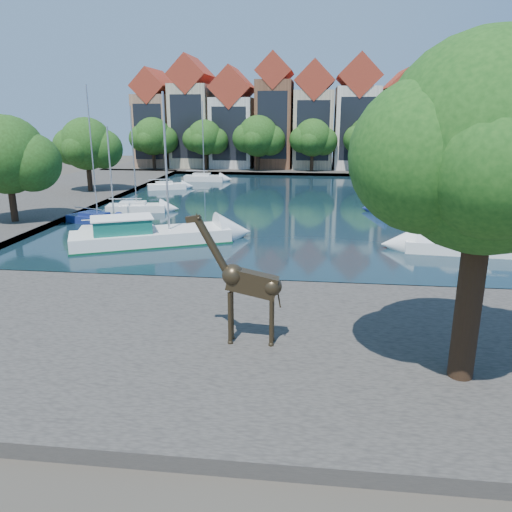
{
  "coord_description": "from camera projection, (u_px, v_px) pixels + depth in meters",
  "views": [
    {
      "loc": [
        2.59,
        -24.3,
        8.79
      ],
      "look_at": [
        -0.06,
        -2.0,
        2.33
      ],
      "focal_mm": 35.0,
      "sensor_mm": 36.0,
      "label": 1
    }
  ],
  "objects": [
    {
      "name": "left_quay",
      "position": [
        47.0,
        199.0,
        51.58
      ],
      "size": [
        14.0,
        52.0,
        0.5
      ],
      "primitive_type": "cube",
      "color": "#46423C",
      "rests_on": "ground"
    },
    {
      "name": "side_tree_left_near",
      "position": [
        8.0,
        157.0,
        38.21
      ],
      "size": [
        7.8,
        6.0,
        8.2
      ],
      "color": "#332114",
      "rests_on": "left_quay"
    },
    {
      "name": "sailboat_left_e",
      "position": [
        204.0,
        177.0,
        65.94
      ],
      "size": [
        5.21,
        1.98,
        10.14
      ],
      "color": "silver",
      "rests_on": "water_basin"
    },
    {
      "name": "far_tree_mid_west",
      "position": [
        259.0,
        137.0,
        73.31
      ],
      "size": [
        7.8,
        6.0,
        8.0
      ],
      "color": "#332114",
      "rests_on": "far_quay"
    },
    {
      "name": "sailboat_left_d",
      "position": [
        167.0,
        185.0,
        58.91
      ],
      "size": [
        4.68,
        3.17,
        8.78
      ],
      "color": "white",
      "rests_on": "water_basin"
    },
    {
      "name": "far_tree_mid_east",
      "position": [
        313.0,
        139.0,
        72.45
      ],
      "size": [
        7.02,
        5.4,
        7.52
      ],
      "color": "#332114",
      "rests_on": "far_quay"
    },
    {
      "name": "far_tree_east",
      "position": [
        369.0,
        139.0,
        71.51
      ],
      "size": [
        7.54,
        5.8,
        7.84
      ],
      "color": "#332114",
      "rests_on": "far_quay"
    },
    {
      "name": "far_tree_far_west",
      "position": [
        153.0,
        138.0,
        75.15
      ],
      "size": [
        7.28,
        5.6,
        7.68
      ],
      "color": "#332114",
      "rests_on": "far_quay"
    },
    {
      "name": "sailboat_left_c",
      "position": [
        137.0,
        206.0,
        45.67
      ],
      "size": [
        5.54,
        2.71,
        9.29
      ],
      "color": "white",
      "rests_on": "water_basin"
    },
    {
      "name": "ground",
      "position": [
        262.0,
        288.0,
        25.92
      ],
      "size": [
        160.0,
        160.0,
        0.0
      ],
      "primitive_type": "plane",
      "color": "#38332B",
      "rests_on": "ground"
    },
    {
      "name": "sailboat_right_c",
      "position": [
        432.0,
        193.0,
        52.98
      ],
      "size": [
        6.37,
        4.26,
        8.49
      ],
      "color": "silver",
      "rests_on": "water_basin"
    },
    {
      "name": "townhouse_west_inner",
      "position": [
        234.0,
        122.0,
        78.5
      ],
      "size": [
        6.43,
        9.18,
        15.15
      ],
      "color": "beige",
      "rests_on": "far_quay"
    },
    {
      "name": "motorsailer",
      "position": [
        146.0,
        233.0,
        34.09
      ],
      "size": [
        10.98,
        7.3,
        10.04
      ],
      "color": "white",
      "rests_on": "water_basin"
    },
    {
      "name": "townhouse_west_end",
      "position": [
        157.0,
        122.0,
        79.92
      ],
      "size": [
        5.44,
        9.18,
        14.93
      ],
      "color": "#997153",
      "rests_on": "far_quay"
    },
    {
      "name": "far_tree_far_east",
      "position": [
        427.0,
        140.0,
        70.65
      ],
      "size": [
        6.76,
        5.2,
        7.36
      ],
      "color": "#332114",
      "rests_on": "far_quay"
    },
    {
      "name": "townhouse_east_end",
      "position": [
        399.0,
        124.0,
        75.68
      ],
      "size": [
        5.44,
        9.18,
        14.43
      ],
      "color": "brown",
      "rests_on": "far_quay"
    },
    {
      "name": "sailboat_left_b",
      "position": [
        98.0,
        217.0,
        40.65
      ],
      "size": [
        5.59,
        3.55,
        10.78
      ],
      "color": "navy",
      "rests_on": "water_basin"
    },
    {
      "name": "townhouse_east_inner",
      "position": [
        313.0,
        120.0,
        76.98
      ],
      "size": [
        5.94,
        9.18,
        15.79
      ],
      "color": "tan",
      "rests_on": "far_quay"
    },
    {
      "name": "plane_tree",
      "position": [
        492.0,
        153.0,
        14.34
      ],
      "size": [
        8.32,
        6.4,
        10.62
      ],
      "color": "#332114",
      "rests_on": "near_quay"
    },
    {
      "name": "far_tree_west",
      "position": [
        205.0,
        139.0,
        74.28
      ],
      "size": [
        6.76,
        5.2,
        7.36
      ],
      "color": "#332114",
      "rests_on": "far_quay"
    },
    {
      "name": "sailboat_left_a",
      "position": [
        115.0,
        228.0,
        36.8
      ],
      "size": [
        5.24,
        3.06,
        7.81
      ],
      "color": "silver",
      "rests_on": "water_basin"
    },
    {
      "name": "sailboat_right_a",
      "position": [
        459.0,
        243.0,
        32.26
      ],
      "size": [
        7.05,
        3.0,
        10.81
      ],
      "color": "white",
      "rests_on": "water_basin"
    },
    {
      "name": "giraffe_statue",
      "position": [
        245.0,
        282.0,
        18.1
      ],
      "size": [
        3.36,
        0.58,
        4.82
      ],
      "color": "#322819",
      "rests_on": "near_quay"
    },
    {
      "name": "townhouse_center",
      "position": [
        275.0,
        116.0,
        77.49
      ],
      "size": [
        5.44,
        9.18,
        16.93
      ],
      "color": "brown",
      "rests_on": "far_quay"
    },
    {
      "name": "sailboat_right_d",
      "position": [
        415.0,
        182.0,
        60.91
      ],
      "size": [
        5.83,
        2.44,
        10.3
      ],
      "color": "white",
      "rests_on": "water_basin"
    },
    {
      "name": "townhouse_east_mid",
      "position": [
        356.0,
        117.0,
        76.14
      ],
      "size": [
        6.43,
        9.18,
        16.65
      ],
      "color": "beige",
      "rests_on": "far_quay"
    },
    {
      "name": "water_basin",
      "position": [
        288.0,
        206.0,
        48.81
      ],
      "size": [
        38.0,
        50.0,
        0.08
      ],
      "primitive_type": "cube",
      "color": "black",
      "rests_on": "ground"
    },
    {
      "name": "far_quay",
      "position": [
        299.0,
        169.0,
        79.29
      ],
      "size": [
        60.0,
        16.0,
        0.5
      ],
      "primitive_type": "cube",
      "color": "#46423C",
      "rests_on": "ground"
    },
    {
      "name": "side_tree_left_far",
      "position": [
        87.0,
        146.0,
        53.62
      ],
      "size": [
        7.28,
        5.6,
        7.88
      ],
      "color": "#332114",
      "rests_on": "left_quay"
    },
    {
      "name": "sailboat_right_b",
      "position": [
        422.0,
        209.0,
        43.74
      ],
      "size": [
        7.88,
        4.82,
        13.23
      ],
      "color": "navy",
      "rests_on": "water_basin"
    },
    {
      "name": "near_quay",
      "position": [
        242.0,
        344.0,
        19.17
      ],
      "size": [
        50.0,
        14.0,
        0.5
      ],
      "primitive_type": "cube",
      "color": "#46423C",
      "rests_on": "ground"
    },
    {
      "name": "townhouse_west_mid",
      "position": [
        193.0,
        116.0,
        79.0
      ],
      "size": [
        5.94,
        9.18,
        16.79
      ],
      "color": "#B8AE8E",
      "rests_on": "far_quay"
    }
  ]
}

